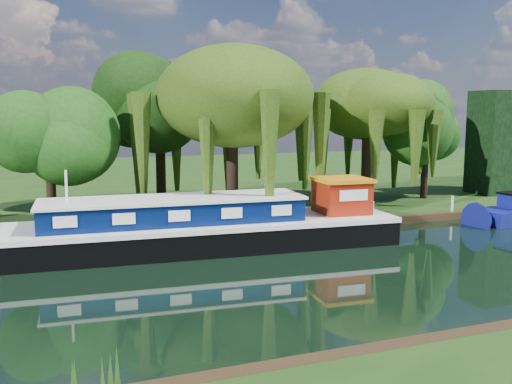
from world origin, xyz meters
name	(u,v)px	position (x,y,z in m)	size (l,w,h in m)	color
ground	(417,263)	(0.00, 0.00, 0.00)	(120.00, 120.00, 0.00)	black
far_bank	(207,178)	(0.00, 34.00, 0.23)	(120.00, 52.00, 0.45)	black
dutch_barge	(200,227)	(-8.44, 6.32, 1.07)	(20.82, 6.08, 4.34)	black
red_dinghy	(72,262)	(-14.69, 5.93, 0.00)	(2.05, 2.87, 0.59)	maroon
willow_left	(232,99)	(-5.06, 11.20, 7.56)	(8.17, 8.17, 9.80)	black
willow_right	(368,114)	(5.75, 13.64, 6.70)	(7.03, 7.03, 8.56)	black
tree_far_left	(48,136)	(-15.30, 11.53, 5.58)	(4.65, 4.65, 7.49)	black
tree_far_mid	(159,111)	(-8.26, 16.62, 6.87)	(5.70, 5.70, 9.32)	black
tree_far_right	(426,129)	(10.91, 13.83, 5.59)	(4.56, 4.56, 7.46)	black
conifer_hedge	(509,142)	(19.00, 14.00, 4.45)	(6.00, 3.00, 8.00)	black
lamppost	(320,183)	(0.50, 10.50, 2.42)	(0.36, 0.36, 2.56)	silver
mooring_posts	(321,213)	(-0.50, 8.40, 0.95)	(19.16, 0.16, 1.00)	silver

